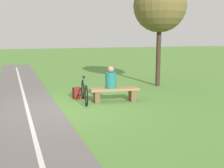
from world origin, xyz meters
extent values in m
plane|color=#548438|center=(0.00, 0.00, 0.00)|extent=(80.00, 80.00, 0.00)
cube|color=#937047|center=(-1.77, -0.35, 0.43)|extent=(1.69, 0.65, 0.08)
cube|color=brown|center=(-2.39, -0.26, 0.20)|extent=(0.21, 0.41, 0.39)
cube|color=brown|center=(-1.16, -0.43, 0.20)|extent=(0.21, 0.41, 0.39)
cylinder|color=#1E6B66|center=(-1.64, -0.37, 0.74)|extent=(0.41, 0.41, 0.54)
sphere|color=#9E755B|center=(-1.64, -0.37, 1.11)|extent=(0.22, 0.22, 0.22)
torus|color=black|center=(-0.72, -0.09, 0.34)|extent=(0.14, 0.67, 0.68)
torus|color=black|center=(-0.87, -1.14, 0.34)|extent=(0.14, 0.67, 0.68)
cylinder|color=#237038|center=(-0.79, -0.61, 0.62)|extent=(0.16, 0.90, 0.04)
cylinder|color=#237038|center=(-0.77, -0.46, 0.48)|extent=(0.13, 0.65, 0.32)
cylinder|color=#237038|center=(-0.82, -0.77, 0.72)|extent=(0.03, 0.03, 0.20)
cube|color=black|center=(-0.82, -0.77, 0.83)|extent=(0.11, 0.21, 0.05)
cube|color=maroon|center=(-0.66, -1.20, 0.20)|extent=(0.29, 0.27, 0.40)
cube|color=maroon|center=(-0.64, -1.34, 0.14)|extent=(0.19, 0.06, 0.18)
cylinder|color=#38281E|center=(-4.63, -2.49, 1.46)|extent=(0.20, 0.20, 2.91)
sphere|color=brown|center=(-4.63, -2.49, 3.48)|extent=(2.27, 2.27, 2.27)
camera|label=1|loc=(1.43, 8.19, 2.22)|focal=44.13mm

